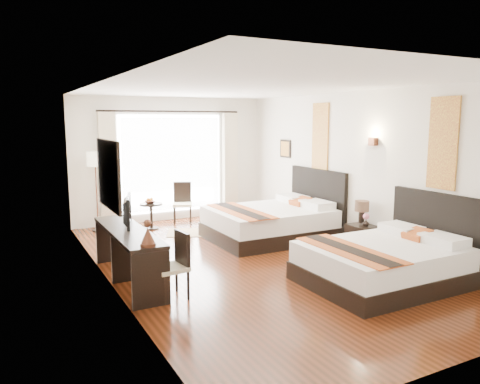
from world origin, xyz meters
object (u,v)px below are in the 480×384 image
table_lamp (362,208)px  fruit_bowl (150,202)px  television (123,211)px  console_desk (128,255)px  desk_chair (172,278)px  bed_near (387,261)px  side_table (151,216)px  window_chair (183,211)px  vase (366,221)px  nightstand (362,238)px  bed_far (274,221)px  floor_lamp (95,164)px

table_lamp → fruit_bowl: (-2.81, 3.31, -0.19)m
television → fruit_bowl: bearing=-7.8°
console_desk → desk_chair: bearing=-69.9°
bed_near → side_table: bearing=112.2°
desk_chair → window_chair: size_ratio=0.95×
console_desk → fruit_bowl: 3.24m
vase → fruit_bowl: (-2.77, 3.47, 0.02)m
television → bed_near: bearing=-106.2°
nightstand → side_table: size_ratio=0.88×
bed_far → floor_lamp: size_ratio=1.41×
bed_near → fruit_bowl: 5.15m
vase → console_desk: (-4.00, 0.48, -0.18)m
desk_chair → floor_lamp: bearing=-94.6°
desk_chair → floor_lamp: 4.39m
bed_near → nightstand: 1.60m
floor_lamp → window_chair: (1.84, -0.07, -1.11)m
side_table → fruit_bowl: 0.31m
bed_far → window_chair: bearing=116.7°
nightstand → desk_chair: size_ratio=0.57×
television → window_chair: bearing=-17.9°
bed_far → window_chair: 2.39m
floor_lamp → table_lamp: bearing=-43.9°
bed_near → floor_lamp: (-2.99, 5.11, 1.07)m
television → window_chair: (2.05, 3.00, -0.70)m
console_desk → side_table: (1.27, 3.01, -0.10)m
window_chair → television: bearing=-12.4°
nightstand → desk_chair: (-3.69, -0.52, 0.03)m
bed_far → television: bearing=-164.5°
television → desk_chair: television is taller
window_chair → console_desk: bearing=-10.4°
side_table → fruit_bowl: size_ratio=2.43×
vase → floor_lamp: size_ratio=0.07×
bed_near → window_chair: bearing=102.8°
desk_chair → bed_near: bearing=157.2°
bed_near → bed_far: bed_far is taller
console_desk → vase: bearing=-6.9°
fruit_bowl → table_lamp: bearing=-49.7°
fruit_bowl → window_chair: 0.93m
vase → desk_chair: desk_chair is taller
bed_far → console_desk: bed_far is taller
nightstand → vase: 0.34m
table_lamp → side_table: (-2.78, 3.34, -0.49)m
vase → window_chair: bearing=117.2°
side_table → window_chair: window_chair is taller
bed_far → vase: (0.86, -1.62, 0.22)m
nightstand → fruit_bowl: bearing=129.6°
bed_near → window_chair: (-1.14, 5.04, -0.04)m
floor_lamp → bed_far: bearing=-37.1°
nightstand → fruit_bowl: size_ratio=2.15×
nightstand → console_desk: 4.04m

